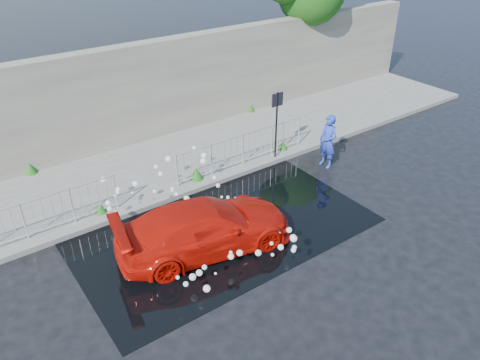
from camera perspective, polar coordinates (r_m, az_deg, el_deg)
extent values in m
plane|color=black|center=(12.23, -1.76, -8.72)|extent=(90.00, 90.00, 0.00)
cube|color=#63625E|center=(15.88, -11.99, 1.01)|extent=(30.00, 4.00, 0.15)
cube|color=#63625E|center=(14.31, -8.56, -2.18)|extent=(30.00, 0.25, 0.16)
cube|color=#6B655A|center=(17.00, -15.87, 9.34)|extent=(30.00, 0.60, 3.50)
cube|color=black|center=(13.11, -2.43, -5.63)|extent=(8.00, 5.00, 0.01)
cylinder|color=black|center=(15.87, 4.43, 6.36)|extent=(0.06, 0.06, 2.50)
cube|color=black|center=(15.48, 4.58, 9.74)|extent=(0.45, 0.04, 0.45)
cylinder|color=#332114|center=(22.76, 7.76, 17.06)|extent=(0.36, 0.36, 5.00)
cylinder|color=silver|center=(13.78, -14.93, -1.31)|extent=(0.05, 0.05, 1.10)
cylinder|color=silver|center=(13.05, -25.32, -2.70)|extent=(5.00, 0.04, 0.04)
cylinder|color=silver|center=(13.55, -24.44, -6.06)|extent=(5.00, 0.04, 0.04)
cylinder|color=silver|center=(14.45, -7.67, 1.12)|extent=(0.05, 0.05, 1.10)
cylinder|color=silver|center=(17.06, 7.20, 5.98)|extent=(0.05, 0.05, 1.10)
cylinder|color=silver|center=(15.38, 0.37, 5.51)|extent=(5.00, 0.04, 0.04)
cylinder|color=silver|center=(15.81, 0.36, 2.39)|extent=(5.00, 0.04, 0.04)
cone|color=#195516|center=(13.91, -16.68, -3.27)|extent=(0.36, 0.36, 0.29)
cone|color=#195516|center=(14.94, -5.34, 0.84)|extent=(0.44, 0.44, 0.42)
cone|color=#195516|center=(16.84, 5.23, 4.23)|extent=(0.38, 0.38, 0.30)
cone|color=#195516|center=(16.69, -24.22, 1.34)|extent=(0.42, 0.42, 0.37)
cone|color=#195516|center=(20.00, 1.32, 8.79)|extent=(0.34, 0.34, 0.31)
sphere|color=white|center=(13.13, -5.51, -4.43)|extent=(0.18, 0.18, 0.18)
sphere|color=white|center=(13.41, -10.38, -1.38)|extent=(0.11, 0.11, 0.11)
sphere|color=white|center=(13.20, -6.84, -3.59)|extent=(0.14, 0.14, 0.14)
sphere|color=white|center=(13.34, -6.82, -2.64)|extent=(0.10, 0.10, 0.10)
sphere|color=white|center=(12.89, -14.84, -3.93)|extent=(0.12, 0.12, 0.12)
sphere|color=white|center=(14.03, -3.17, 0.30)|extent=(0.12, 0.12, 0.12)
sphere|color=white|center=(12.66, -11.74, -6.54)|extent=(0.09, 0.09, 0.09)
sphere|color=white|center=(13.27, -12.99, -1.51)|extent=(0.06, 0.06, 0.06)
sphere|color=white|center=(14.28, -4.54, 2.30)|extent=(0.18, 0.18, 0.18)
sphere|color=white|center=(14.01, -10.22, 1.60)|extent=(0.12, 0.12, 0.12)
sphere|color=white|center=(13.14, -15.82, -2.70)|extent=(0.15, 0.15, 0.15)
sphere|color=white|center=(13.53, -8.31, -1.33)|extent=(0.08, 0.08, 0.08)
sphere|color=white|center=(13.99, -9.69, 0.76)|extent=(0.14, 0.14, 0.14)
sphere|color=white|center=(13.35, -14.71, -1.46)|extent=(0.11, 0.11, 0.11)
sphere|color=white|center=(12.66, -10.14, -6.33)|extent=(0.08, 0.08, 0.08)
sphere|color=white|center=(13.84, -2.70, -0.68)|extent=(0.13, 0.13, 0.13)
sphere|color=white|center=(14.47, -4.45, 2.99)|extent=(0.17, 0.17, 0.17)
sphere|color=white|center=(12.98, -7.28, -4.13)|extent=(0.18, 0.18, 0.18)
sphere|color=white|center=(13.21, -6.53, -2.25)|extent=(0.16, 0.16, 0.16)
sphere|color=white|center=(13.28, -7.76, -1.71)|extent=(0.11, 0.11, 0.11)
sphere|color=white|center=(13.23, -4.57, -4.22)|extent=(0.11, 0.11, 0.11)
sphere|color=white|center=(14.62, -8.76, 2.56)|extent=(0.18, 0.18, 0.18)
sphere|color=white|center=(12.61, -13.49, -6.85)|extent=(0.10, 0.10, 0.10)
sphere|color=white|center=(13.47, -14.67, -1.08)|extent=(0.13, 0.13, 0.13)
sphere|color=white|center=(12.91, -15.64, -3.39)|extent=(0.13, 0.13, 0.13)
sphere|color=white|center=(13.37, -8.26, -1.06)|extent=(0.11, 0.11, 0.11)
sphere|color=white|center=(13.69, -2.25, -2.09)|extent=(0.08, 0.08, 0.08)
sphere|color=white|center=(13.76, -16.35, 0.05)|extent=(0.17, 0.17, 0.17)
sphere|color=white|center=(13.37, -12.66, -0.44)|extent=(0.16, 0.16, 0.16)
sphere|color=white|center=(13.80, -0.60, -2.19)|extent=(0.07, 0.07, 0.07)
sphere|color=white|center=(14.88, -5.62, 3.93)|extent=(0.12, 0.12, 0.12)
sphere|color=white|center=(12.55, -8.52, -6.16)|extent=(0.11, 0.11, 0.11)
sphere|color=white|center=(13.77, -1.48, -2.13)|extent=(0.10, 0.10, 0.10)
sphere|color=white|center=(13.13, -15.00, -1.85)|extent=(0.07, 0.07, 0.07)
sphere|color=white|center=(10.61, -7.61, -11.70)|extent=(0.09, 0.09, 0.09)
sphere|color=white|center=(11.43, -1.11, -9.30)|extent=(0.16, 0.16, 0.16)
sphere|color=white|center=(10.85, -4.99, -11.20)|extent=(0.15, 0.15, 0.15)
sphere|color=white|center=(10.97, -0.05, -8.87)|extent=(0.15, 0.15, 0.15)
sphere|color=white|center=(10.58, -4.35, -10.56)|extent=(0.12, 0.12, 0.12)
sphere|color=white|center=(10.86, -1.14, -8.83)|extent=(0.08, 0.08, 0.08)
sphere|color=white|center=(10.81, 6.64, -8.15)|extent=(0.11, 0.11, 0.11)
sphere|color=white|center=(10.39, 3.98, -9.07)|extent=(0.08, 0.08, 0.08)
sphere|color=white|center=(12.20, 4.91, -6.34)|extent=(0.08, 0.08, 0.08)
sphere|color=white|center=(10.71, 4.98, -8.16)|extent=(0.14, 0.14, 0.14)
sphere|color=white|center=(10.92, 2.24, -8.87)|extent=(0.15, 0.15, 0.15)
sphere|color=white|center=(11.05, -5.81, -11.69)|extent=(0.17, 0.17, 0.17)
sphere|color=white|center=(10.46, -6.64, -12.48)|extent=(0.12, 0.12, 0.12)
sphere|color=white|center=(11.28, 6.49, -6.97)|extent=(0.16, 0.16, 0.16)
sphere|color=white|center=(11.13, 6.55, -7.09)|extent=(0.17, 0.17, 0.17)
sphere|color=white|center=(10.74, 6.53, -8.48)|extent=(0.12, 0.12, 0.12)
sphere|color=white|center=(11.26, 3.86, -7.73)|extent=(0.09, 0.09, 0.09)
sphere|color=white|center=(11.98, 6.01, -6.08)|extent=(0.15, 0.15, 0.15)
sphere|color=white|center=(9.96, -4.08, -13.06)|extent=(0.16, 0.16, 0.16)
sphere|color=white|center=(10.20, -3.01, -11.31)|extent=(0.06, 0.06, 0.06)
imported|color=red|center=(11.98, -4.27, -5.77)|extent=(4.81, 2.65, 1.32)
imported|color=#243EB8|center=(15.91, 10.69, 4.65)|extent=(0.47, 0.69, 1.84)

